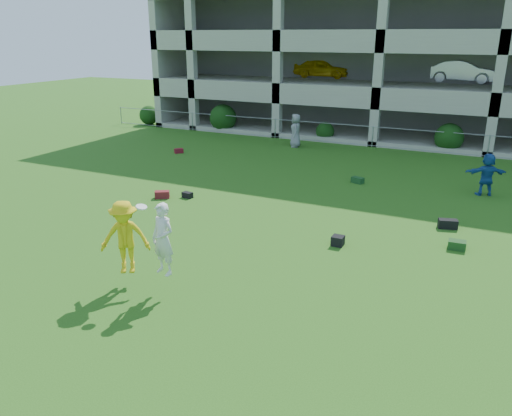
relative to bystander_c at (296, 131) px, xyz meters
The scene contains 14 objects.
ground 17.62m from the bystander_c, 77.06° to the right, with size 100.00×100.00×0.00m, color #235114.
bystander_c is the anchor object (origin of this frame).
bystander_d 11.32m from the bystander_c, 27.10° to the right, with size 1.57×0.50×1.69m, color #214C97.
bag_red_a 11.14m from the bystander_c, 96.35° to the right, with size 0.55×0.30×0.28m, color #531B0E.
bag_black_b 10.61m from the bystander_c, 92.00° to the right, with size 0.40×0.25×0.22m, color black.
bag_green_c 14.81m from the bystander_c, 49.62° to the right, with size 0.50×0.35×0.26m, color #163C16.
crate_d 14.06m from the bystander_c, 63.30° to the right, with size 0.35×0.35×0.30m, color black.
bag_black_e 13.29m from the bystander_c, 46.35° to the right, with size 0.60×0.30×0.30m, color black.
bag_red_f 6.64m from the bystander_c, 140.42° to the right, with size 0.45×0.28×0.24m, color #5A0F1F.
bag_green_g 7.66m from the bystander_c, 48.00° to the right, with size 0.50×0.30×0.25m, color #143917.
frisbee_contest 17.46m from the bystander_c, 81.70° to the right, with size 2.15×1.20×1.95m.
parking_garage 12.36m from the bystander_c, 69.55° to the left, with size 30.00×14.00×12.00m.
fence 4.37m from the bystander_c, 25.23° to the left, with size 36.06×0.06×1.20m.
shrub_row 8.92m from the bystander_c, 16.69° to the left, with size 34.38×2.52×3.50m.
Camera 1 is at (6.17, -8.99, 6.04)m, focal length 35.00 mm.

